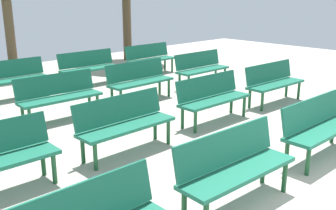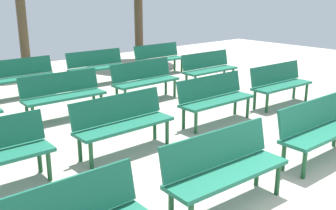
{
  "view_description": "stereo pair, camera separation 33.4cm",
  "coord_description": "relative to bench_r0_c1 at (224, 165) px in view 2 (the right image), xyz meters",
  "views": [
    {
      "loc": [
        -4.4,
        -0.84,
        2.41
      ],
      "look_at": [
        0.0,
        3.74,
        0.55
      ],
      "focal_mm": 41.94,
      "sensor_mm": 36.0,
      "label": 1
    },
    {
      "loc": [
        -4.15,
        -1.06,
        2.41
      ],
      "look_at": [
        0.0,
        3.74,
        0.55
      ],
      "focal_mm": 41.94,
      "sensor_mm": 36.0,
      "label": 2
    }
  ],
  "objects": [
    {
      "name": "bench_r3_c2",
      "position": [
        2.16,
        6.36,
        0.0
      ],
      "size": [
        1.61,
        0.53,
        0.87
      ],
      "rotation": [
        0.0,
        0.0,
        -0.03
      ],
      "color": "#19664C",
      "rests_on": "ground_plane"
    },
    {
      "name": "bench_r2_c2",
      "position": [
        2.12,
        4.23,
        0.0
      ],
      "size": [
        1.6,
        0.49,
        0.87
      ],
      "rotation": [
        0.0,
        0.0,
        -0.0
      ],
      "color": "#19664C",
      "rests_on": "ground_plane"
    },
    {
      "name": "bench_r0_c1",
      "position": [
        0.0,
        0.0,
        0.0
      ],
      "size": [
        1.62,
        0.56,
        0.87
      ],
      "rotation": [
        0.0,
        0.0,
        -0.05
      ],
      "color": "#19664C",
      "rests_on": "ground_plane"
    },
    {
      "name": "bench_r0_c2",
      "position": [
        2.02,
        -0.03,
        0.0
      ],
      "size": [
        1.61,
        0.51,
        0.87
      ],
      "rotation": [
        0.0,
        0.0,
        -0.02
      ],
      "color": "#19664C",
      "rests_on": "ground_plane"
    },
    {
      "name": "bench_r2_c3",
      "position": [
        4.19,
        4.21,
        0.0
      ],
      "size": [
        1.61,
        0.5,
        0.87
      ],
      "rotation": [
        0.0,
        0.0,
        -0.01
      ],
      "color": "#19664C",
      "rests_on": "ground_plane"
    },
    {
      "name": "bench_r2_c1",
      "position": [
        0.14,
        4.25,
        0.0
      ],
      "size": [
        1.62,
        0.55,
        0.87
      ],
      "rotation": [
        0.0,
        0.0,
        -0.04
      ],
      "color": "#19664C",
      "rests_on": "ground_plane"
    },
    {
      "name": "bench_r3_c1",
      "position": [
        0.14,
        6.4,
        0.0
      ],
      "size": [
        1.61,
        0.51,
        0.87
      ],
      "rotation": [
        0.0,
        0.0,
        -0.02
      ],
      "color": "#19664C",
      "rests_on": "ground_plane"
    },
    {
      "name": "bench_r3_c3",
      "position": [
        4.24,
        6.27,
        0.0
      ],
      "size": [
        1.6,
        0.49,
        0.87
      ],
      "rotation": [
        0.0,
        0.0,
        0.0
      ],
      "color": "#19664C",
      "rests_on": "ground_plane"
    },
    {
      "name": "bench_r1_c3",
      "position": [
        4.12,
        2.03,
        0.0
      ],
      "size": [
        1.62,
        0.55,
        0.87
      ],
      "rotation": [
        0.0,
        0.0,
        -0.05
      ],
      "color": "#19664C",
      "rests_on": "ground_plane"
    },
    {
      "name": "bench_r1_c1",
      "position": [
        0.05,
        2.1,
        0.0
      ],
      "size": [
        1.6,
        0.48,
        0.87
      ],
      "rotation": [
        0.0,
        0.0,
        -0.0
      ],
      "color": "#19664C",
      "rests_on": "ground_plane"
    },
    {
      "name": "bench_r1_c2",
      "position": [
        2.15,
        2.12,
        0.0
      ],
      "size": [
        1.61,
        0.51,
        0.87
      ],
      "rotation": [
        0.0,
        0.0,
        -0.02
      ],
      "color": "#19664C",
      "rests_on": "ground_plane"
    }
  ]
}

